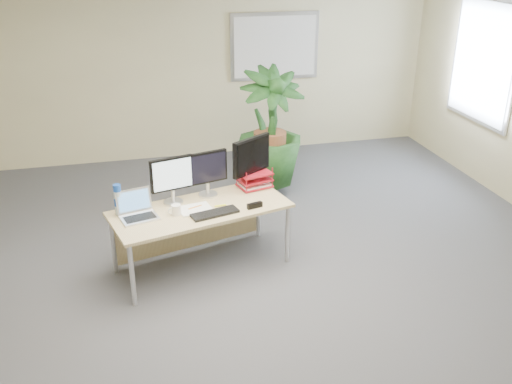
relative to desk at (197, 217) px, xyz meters
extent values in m
plane|color=#49494E|center=(0.42, -0.90, -0.51)|extent=(8.00, 8.00, 0.00)
cube|color=#C5B98B|center=(0.42, 3.10, 0.84)|extent=(7.00, 0.04, 2.70)
cube|color=#B6B6BC|center=(1.62, 3.07, 1.04)|extent=(1.30, 0.03, 0.95)
cube|color=white|center=(1.62, 3.05, 1.04)|extent=(1.20, 0.01, 0.85)
cube|color=#B6B6BC|center=(3.89, 1.40, 1.04)|extent=(0.03, 1.30, 1.55)
cube|color=white|center=(3.87, 1.40, 1.04)|extent=(0.01, 1.20, 1.45)
cube|color=tan|center=(0.02, -0.09, 0.12)|extent=(1.80, 1.10, 0.03)
cube|color=tan|center=(-0.06, 0.23, -0.20)|extent=(1.53, 0.41, 0.49)
cylinder|color=silver|center=(-0.67, -0.58, -0.20)|extent=(0.04, 0.04, 0.61)
cylinder|color=silver|center=(0.86, -0.18, -0.20)|extent=(0.04, 0.04, 0.61)
cylinder|color=silver|center=(-0.82, 0.01, -0.20)|extent=(0.04, 0.04, 0.61)
cylinder|color=silver|center=(0.71, 0.40, -0.20)|extent=(0.04, 0.04, 0.61)
imported|color=#153914|center=(1.13, 1.49, 0.24)|extent=(0.98, 0.98, 1.50)
cylinder|color=silver|center=(-0.21, 0.09, 0.14)|extent=(0.19, 0.19, 0.02)
cylinder|color=silver|center=(-0.21, 0.09, 0.21)|extent=(0.04, 0.04, 0.11)
cube|color=black|center=(-0.21, 0.09, 0.44)|extent=(0.41, 0.14, 0.32)
cube|color=silver|center=(-0.21, 0.07, 0.44)|extent=(0.37, 0.10, 0.28)
cylinder|color=silver|center=(0.14, 0.19, 0.14)|extent=(0.19, 0.19, 0.02)
cylinder|color=silver|center=(0.14, 0.19, 0.21)|extent=(0.04, 0.04, 0.11)
cube|color=black|center=(0.14, 0.19, 0.43)|extent=(0.41, 0.14, 0.32)
cube|color=black|center=(0.15, 0.16, 0.43)|extent=(0.36, 0.10, 0.28)
cylinder|color=silver|center=(0.60, 0.27, 0.14)|extent=(0.22, 0.22, 0.02)
cylinder|color=silver|center=(0.60, 0.27, 0.22)|extent=(0.04, 0.04, 0.13)
cube|color=black|center=(0.60, 0.27, 0.48)|extent=(0.43, 0.30, 0.37)
cube|color=black|center=(0.62, 0.24, 0.48)|extent=(0.37, 0.24, 0.33)
cube|color=white|center=(-0.55, -0.18, 0.14)|extent=(0.37, 0.30, 0.02)
cube|color=black|center=(-0.55, -0.19, 0.15)|extent=(0.31, 0.21, 0.00)
cube|color=white|center=(-0.59, -0.04, 0.26)|extent=(0.33, 0.14, 0.22)
cube|color=#5794E0|center=(-0.58, -0.04, 0.26)|extent=(0.29, 0.11, 0.18)
cube|color=black|center=(0.13, -0.25, 0.14)|extent=(0.47, 0.26, 0.02)
cylinder|color=white|center=(-0.21, -0.17, 0.18)|extent=(0.09, 0.09, 0.10)
torus|color=white|center=(-0.26, -0.17, 0.18)|extent=(0.07, 0.03, 0.07)
cube|color=white|center=(-0.03, -0.11, 0.14)|extent=(0.34, 0.28, 0.01)
cylinder|color=orange|center=(-0.03, -0.09, 0.15)|extent=(0.14, 0.07, 0.01)
cylinder|color=#F9FF1A|center=(0.21, -0.09, 0.14)|extent=(0.11, 0.03, 0.01)
cylinder|color=silver|center=(-0.72, -0.03, 0.25)|extent=(0.07, 0.07, 0.23)
cylinder|color=#1849B7|center=(-0.72, -0.03, 0.40)|extent=(0.07, 0.07, 0.06)
cylinder|color=#1849B7|center=(-0.72, -0.03, 0.26)|extent=(0.08, 0.08, 0.07)
cube|color=#A51421|center=(0.64, 0.28, 0.15)|extent=(0.38, 0.32, 0.01)
cube|color=#A51421|center=(0.64, 0.28, 0.22)|extent=(0.38, 0.32, 0.01)
cube|color=#A51421|center=(0.64, 0.28, 0.28)|extent=(0.38, 0.32, 0.01)
cube|color=white|center=(0.64, 0.28, 0.16)|extent=(0.34, 0.28, 0.02)
cube|color=black|center=(0.52, -0.20, 0.16)|extent=(0.16, 0.08, 0.05)
camera|label=1|loc=(-0.63, -4.92, 2.49)|focal=40.00mm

